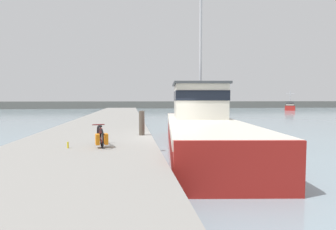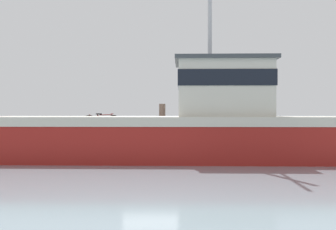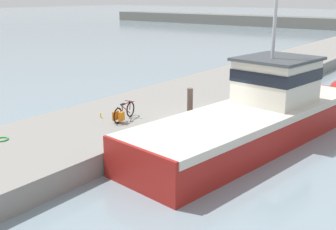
% 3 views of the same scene
% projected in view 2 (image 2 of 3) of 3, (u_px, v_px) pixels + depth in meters
% --- Properties ---
extents(ground_plane, '(320.00, 320.00, 0.00)m').
position_uv_depth(ground_plane, '(157.00, 155.00, 15.49)').
color(ground_plane, gray).
extents(dock_pier, '(5.45, 80.00, 0.80)m').
position_uv_depth(dock_pier, '(151.00, 138.00, 19.08)').
color(dock_pier, gray).
rests_on(dock_pier, ground_plane).
extents(fishing_boat_main, '(4.85, 14.94, 9.42)m').
position_uv_depth(fishing_boat_main, '(195.00, 125.00, 13.90)').
color(fishing_boat_main, maroon).
rests_on(fishing_boat_main, ground_plane).
extents(bicycle_touring, '(0.66, 1.67, 0.72)m').
position_uv_depth(bicycle_touring, '(98.00, 122.00, 18.10)').
color(bicycle_touring, black).
rests_on(bicycle_touring, dock_pier).
extents(mooring_post, '(0.25, 0.25, 1.11)m').
position_uv_depth(mooring_post, '(162.00, 118.00, 16.83)').
color(mooring_post, '#51473D').
rests_on(mooring_post, dock_pier).
extents(hose_coil, '(0.49, 0.49, 0.05)m').
position_uv_depth(hose_coil, '(6.00, 128.00, 19.53)').
color(hose_coil, green).
rests_on(hose_coil, dock_pier).
extents(water_bottle_by_bike, '(0.06, 0.06, 0.21)m').
position_uv_depth(water_bottle_by_bike, '(94.00, 127.00, 19.12)').
color(water_bottle_by_bike, yellow).
rests_on(water_bottle_by_bike, dock_pier).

